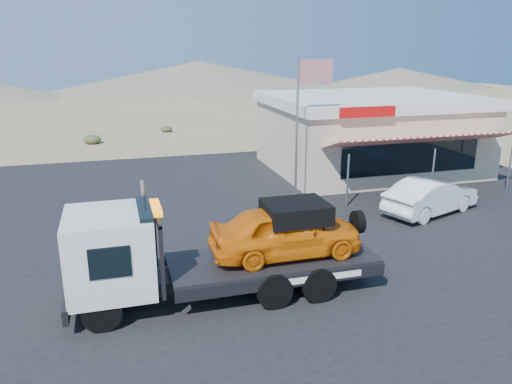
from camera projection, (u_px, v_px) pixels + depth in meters
ground at (206, 256)px, 15.81m from camera, size 120.00×120.00×0.00m
asphalt_lot at (243, 219)px, 19.10m from camera, size 32.00×24.00×0.02m
tow_truck at (218, 246)px, 12.92m from camera, size 7.96×2.36×2.66m
white_sedan at (431, 196)px, 19.55m from camera, size 4.54×2.85×1.41m
jerky_store at (369, 132)px, 26.31m from camera, size 10.40×9.97×3.90m
flagpole at (303, 113)px, 20.20m from camera, size 1.55×0.10×6.00m
distant_hills at (49, 82)px, 63.43m from camera, size 126.00×48.00×4.20m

